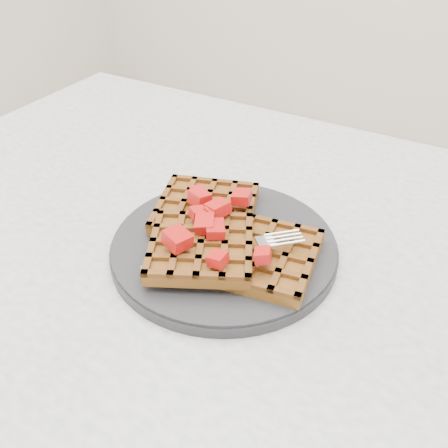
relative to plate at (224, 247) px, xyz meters
The scene contains 5 objects.
table 0.15m from the plate, ahead, with size 1.20×0.80×0.75m.
plate is the anchor object (origin of this frame).
waffles 0.02m from the plate, 87.49° to the right, with size 0.23×0.22×0.03m.
strawberry_pile 0.05m from the plate, 36.87° to the right, with size 0.15×0.15×0.02m, color #9D0002, non-canonical shape.
fork 0.05m from the plate, 45.85° to the right, with size 0.02×0.18×0.02m, color silver, non-canonical shape.
Camera 1 is at (0.13, -0.37, 1.11)m, focal length 40.00 mm.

